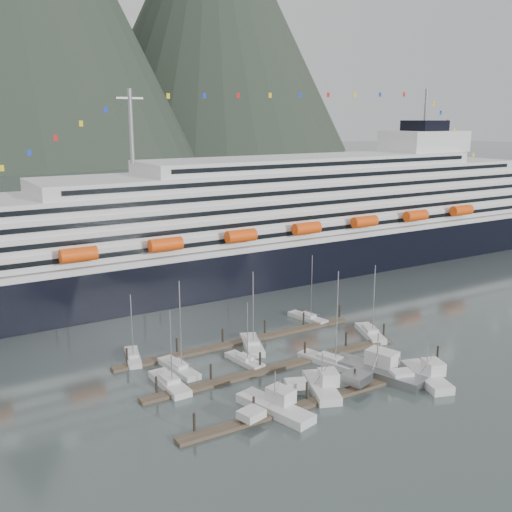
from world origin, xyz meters
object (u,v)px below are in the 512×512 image
object	(u,v)px
sailboat_a	(170,384)
sailboat_f	(252,345)
sailboat_e	(133,357)
trawler_a	(274,407)
sailboat_d	(330,362)
sailboat_c	(245,361)
trawler_d	(425,375)
trawler_b	(321,386)
cruise_ship	(282,228)
sailboat_g	(308,318)
trawler_c	(376,371)
sailboat_b	(179,369)
sailboat_h	(370,333)

from	to	relation	value
sailboat_a	sailboat_f	xyz separation A→B (m)	(19.01, 7.13, 0.01)
sailboat_a	sailboat_e	world-z (taller)	sailboat_a
sailboat_f	trawler_a	xyz separation A→B (m)	(-9.78, -22.41, 0.43)
sailboat_a	sailboat_d	bearing A→B (deg)	-104.25
sailboat_c	trawler_d	world-z (taller)	sailboat_c
sailboat_e	trawler_a	size ratio (longest dim) A/B	0.95
trawler_b	trawler_d	xyz separation A→B (m)	(16.33, -5.48, -0.01)
sailboat_f	trawler_a	size ratio (longest dim) A/B	1.16
cruise_ship	sailboat_d	world-z (taller)	cruise_ship
sailboat_g	trawler_c	size ratio (longest dim) A/B	0.87
trawler_c	sailboat_b	bearing A→B (deg)	37.27
sailboat_e	sailboat_d	bearing A→B (deg)	-110.15
sailboat_e	sailboat_g	world-z (taller)	sailboat_g
sailboat_e	trawler_d	bearing A→B (deg)	-116.47
sailboat_h	trawler_b	xyz separation A→B (m)	(-22.30, -13.98, 0.43)
sailboat_g	cruise_ship	bearing A→B (deg)	-36.91
sailboat_h	cruise_ship	bearing A→B (deg)	7.21
sailboat_d	trawler_a	size ratio (longest dim) A/B	1.32
sailboat_a	trawler_a	bearing A→B (deg)	-150.06
sailboat_a	sailboat_b	distance (m)	5.75
sailboat_e	sailboat_h	world-z (taller)	sailboat_h
cruise_ship	sailboat_c	distance (m)	62.24
sailboat_d	sailboat_f	world-z (taller)	sailboat_d
sailboat_f	sailboat_h	distance (m)	23.08
sailboat_a	sailboat_h	distance (m)	41.18
sailboat_f	sailboat_h	size ratio (longest dim) A/B	1.02
sailboat_d	trawler_a	bearing A→B (deg)	101.66
sailboat_d	trawler_c	xyz separation A→B (m)	(3.38, -7.54, 0.55)
sailboat_e	sailboat_c	bearing A→B (deg)	-111.06
sailboat_b	trawler_d	world-z (taller)	sailboat_b
sailboat_c	trawler_b	xyz separation A→B (m)	(4.53, -15.11, 0.48)
sailboat_h	trawler_b	distance (m)	26.33
sailboat_c	trawler_b	size ratio (longest dim) A/B	1.03
sailboat_e	sailboat_b	bearing A→B (deg)	-136.08
sailboat_b	sailboat_h	bearing A→B (deg)	-101.56
sailboat_c	sailboat_d	world-z (taller)	sailboat_d
sailboat_e	sailboat_f	xyz separation A→B (m)	(20.20, -5.83, 0.05)
sailboat_a	sailboat_h	size ratio (longest dim) A/B	0.90
sailboat_d	trawler_c	distance (m)	8.28
trawler_a	trawler_b	bearing A→B (deg)	-93.06
sailboat_a	trawler_a	xyz separation A→B (m)	(9.23, -15.29, 0.44)
trawler_a	trawler_c	distance (m)	20.45
trawler_a	trawler_d	size ratio (longest dim) A/B	1.09
trawler_a	sailboat_a	bearing A→B (deg)	16.46
cruise_ship	trawler_a	distance (m)	78.69
cruise_ship	sailboat_c	bearing A→B (deg)	-129.46
sailboat_b	sailboat_e	size ratio (longest dim) A/B	1.31
trawler_b	trawler_c	distance (m)	10.75
cruise_ship	trawler_c	bearing A→B (deg)	-110.64
trawler_d	sailboat_b	bearing A→B (deg)	71.25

